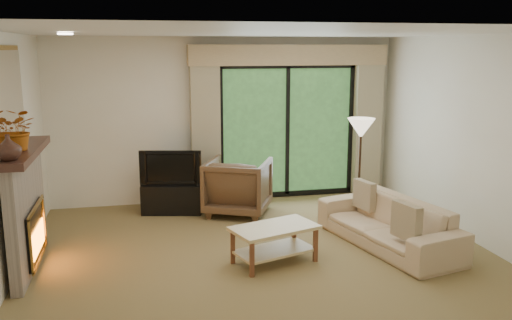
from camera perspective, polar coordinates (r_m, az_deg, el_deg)
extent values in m
plane|color=olive|center=(6.60, 0.58, -9.92)|extent=(5.50, 5.50, 0.00)
plane|color=silver|center=(6.13, 0.63, 13.28)|extent=(5.50, 5.50, 0.00)
plane|color=white|center=(8.66, -3.18, 4.20)|extent=(5.00, 0.00, 5.00)
plane|color=white|center=(3.91, 9.01, -5.31)|extent=(5.00, 0.00, 5.00)
plane|color=white|center=(6.22, -24.88, 0.13)|extent=(0.00, 5.00, 5.00)
plane|color=white|center=(7.36, 21.96, 2.01)|extent=(0.00, 5.00, 5.00)
cube|color=tan|center=(8.47, -5.33, 3.31)|extent=(0.45, 0.18, 2.35)
cube|color=tan|center=(9.20, 11.63, 3.79)|extent=(0.45, 0.18, 2.35)
cube|color=tan|center=(8.67, 3.56, 10.97)|extent=(3.20, 0.24, 0.32)
cube|color=black|center=(8.24, -8.79, -3.99)|extent=(0.95, 0.58, 0.44)
imported|color=black|center=(8.12, -8.89, -0.71)|extent=(0.91, 0.31, 0.52)
imported|color=brown|center=(8.05, -1.90, -2.79)|extent=(1.19, 1.20, 0.83)
imported|color=tan|center=(6.98, 13.71, -6.46)|extent=(1.22, 2.15, 0.59)
cube|color=brown|center=(6.39, 15.55, -6.23)|extent=(0.20, 0.42, 0.41)
cube|color=brown|center=(7.40, 11.34, -3.63)|extent=(0.18, 0.39, 0.38)
imported|color=#3D231B|center=(5.72, -24.63, 1.20)|extent=(0.29, 0.29, 0.25)
imported|color=#A55212|center=(6.21, -23.73, 2.94)|extent=(0.46, 0.42, 0.44)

